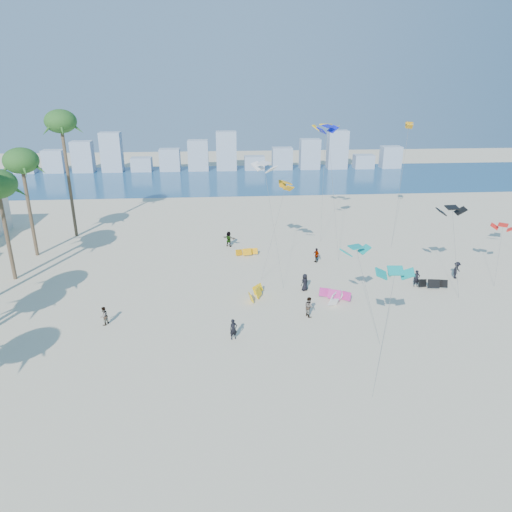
{
  "coord_description": "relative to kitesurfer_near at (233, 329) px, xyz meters",
  "views": [
    {
      "loc": [
        -0.02,
        -24.3,
        19.93
      ],
      "look_at": [
        3.0,
        16.0,
        4.5
      ],
      "focal_mm": 33.46,
      "sensor_mm": 36.0,
      "label": 1
    }
  ],
  "objects": [
    {
      "name": "ground",
      "position": [
        -0.68,
        -9.21,
        -0.87
      ],
      "size": [
        220.0,
        220.0,
        0.0
      ],
      "primitive_type": "plane",
      "color": "beige",
      "rests_on": "ground"
    },
    {
      "name": "kitesurfer_mid",
      "position": [
        6.71,
        3.43,
        0.03
      ],
      "size": [
        0.93,
        1.05,
        1.81
      ],
      "primitive_type": "imported",
      "rotation": [
        0.0,
        0.0,
        1.9
      ],
      "color": "gray",
      "rests_on": "ground"
    },
    {
      "name": "ocean",
      "position": [
        -0.68,
        62.79,
        -0.87
      ],
      "size": [
        220.0,
        220.0,
        0.0
      ],
      "primitive_type": "plane",
      "color": "navy",
      "rests_on": "ground"
    },
    {
      "name": "kitesurfers_far",
      "position": [
        7.6,
        13.39,
        0.03
      ],
      "size": [
        35.51,
        20.24,
        1.91
      ],
      "color": "black",
      "rests_on": "ground"
    },
    {
      "name": "grounded_kites",
      "position": [
        9.58,
        9.05,
        -0.42
      ],
      "size": [
        21.01,
        14.61,
        0.97
      ],
      "color": "yellow",
      "rests_on": "ground"
    },
    {
      "name": "kitesurfer_near",
      "position": [
        0.0,
        0.0,
        0.0
      ],
      "size": [
        0.74,
        0.61,
        1.74
      ],
      "primitive_type": "imported",
      "rotation": [
        0.0,
        0.0,
        0.36
      ],
      "color": "black",
      "rests_on": "ground"
    },
    {
      "name": "flying_kites",
      "position": [
        14.91,
        14.32,
        9.81
      ],
      "size": [
        30.82,
        36.09,
        15.26
      ],
      "color": "#0C938C",
      "rests_on": "ground"
    },
    {
      "name": "distant_skyline",
      "position": [
        -1.87,
        72.79,
        2.22
      ],
      "size": [
        85.0,
        3.0,
        8.4
      ],
      "color": "#9EADBF",
      "rests_on": "ground"
    }
  ]
}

